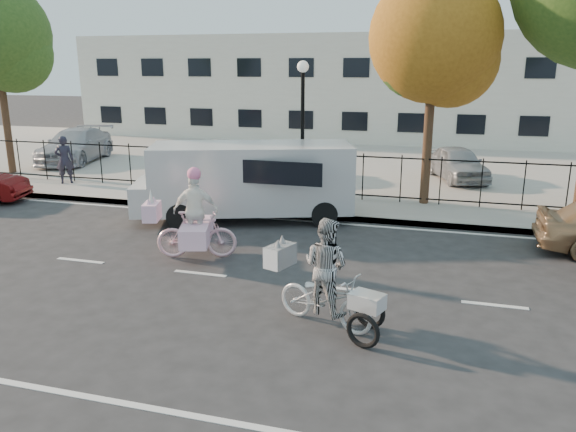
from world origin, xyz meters
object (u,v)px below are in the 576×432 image
(white_van, at_px, (248,178))
(lot_car_c, at_px, (290,164))
(pedestrian, at_px, (64,160))
(lot_car_b, at_px, (217,156))
(lot_car_a, at_px, (76,145))
(unicorn_bike, at_px, (195,225))
(lot_car_d, at_px, (458,163))
(lamppost, at_px, (303,106))
(zebra_trike, at_px, (326,285))

(white_van, distance_m, lot_car_c, 5.35)
(pedestrian, distance_m, lot_car_b, 5.81)
(lot_car_a, height_order, lot_car_c, lot_car_a)
(unicorn_bike, bearing_deg, lot_car_b, 3.30)
(white_van, relative_size, lot_car_d, 1.80)
(lot_car_d, bearing_deg, lot_car_c, 174.94)
(unicorn_bike, xyz_separation_m, white_van, (0.04, 3.54, 0.42))
(unicorn_bike, relative_size, lot_car_d, 0.59)
(lamppost, relative_size, unicorn_bike, 1.99)
(unicorn_bike, xyz_separation_m, pedestrian, (-7.89, 5.84, 0.23))
(white_van, xyz_separation_m, lot_car_d, (5.84, 6.92, -0.43))
(zebra_trike, distance_m, unicorn_bike, 4.50)
(zebra_trike, height_order, lot_car_d, zebra_trike)
(white_van, bearing_deg, lot_car_d, 30.56)
(lot_car_d, bearing_deg, unicorn_bike, -139.05)
(lot_car_c, bearing_deg, lamppost, -58.13)
(unicorn_bike, xyz_separation_m, lot_car_b, (-3.57, 9.71, -0.03))
(lot_car_a, relative_size, lot_car_c, 1.39)
(lot_car_c, relative_size, lot_car_d, 0.97)
(lot_car_b, relative_size, lot_car_d, 1.19)
(lamppost, distance_m, unicorn_bike, 6.37)
(zebra_trike, xyz_separation_m, white_van, (-3.62, 6.16, 0.47))
(lot_car_d, bearing_deg, white_van, -149.88)
(lot_car_a, distance_m, lot_car_b, 6.97)
(unicorn_bike, distance_m, lot_car_a, 14.57)
(unicorn_bike, distance_m, lot_car_c, 8.87)
(white_van, bearing_deg, unicorn_bike, -109.92)
(lot_car_b, bearing_deg, lot_car_a, 168.49)
(lot_car_c, bearing_deg, white_van, -77.97)
(lamppost, height_order, white_van, lamppost)
(lamppost, height_order, lot_car_c, lamppost)
(lot_car_b, xyz_separation_m, lot_car_c, (3.35, -0.84, -0.02))
(white_van, bearing_deg, lamppost, 47.19)
(lamppost, xyz_separation_m, lot_car_d, (4.84, 4.62, -2.33))
(white_van, height_order, lot_car_a, white_van)
(white_van, height_order, lot_car_d, white_van)
(white_van, bearing_deg, pedestrian, 144.59)
(lamppost, bearing_deg, lot_car_c, 112.61)
(unicorn_bike, distance_m, lot_car_b, 10.34)
(lot_car_b, bearing_deg, white_van, -68.11)
(zebra_trike, relative_size, white_van, 0.33)
(lot_car_d, bearing_deg, lot_car_a, 161.64)
(white_van, height_order, pedestrian, white_van)
(zebra_trike, height_order, white_van, white_van)
(pedestrian, distance_m, lot_car_d, 14.53)
(lot_car_c, bearing_deg, lot_car_b, 175.20)
(lot_car_b, bearing_deg, lot_car_d, -3.92)
(lamppost, distance_m, pedestrian, 9.18)
(lot_car_a, height_order, lot_car_d, lot_car_a)
(lot_car_a, distance_m, lot_car_c, 10.38)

